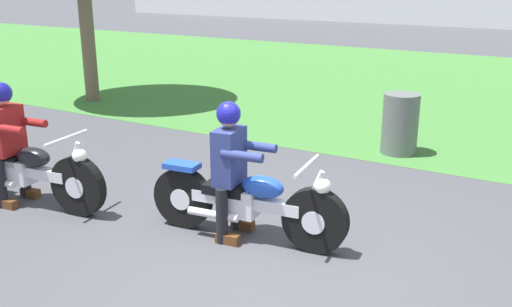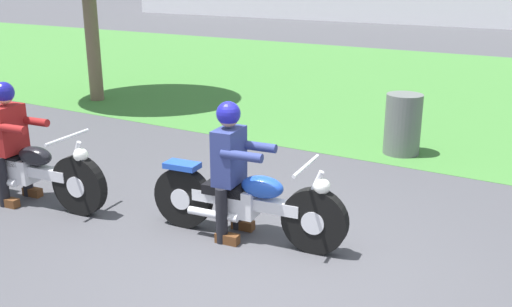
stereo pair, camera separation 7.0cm
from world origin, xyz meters
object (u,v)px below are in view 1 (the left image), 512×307
(motorcycle_lead, at_px, (246,202))
(rider_lead, at_px, (231,160))
(rider_follow, at_px, (8,134))
(trash_can, at_px, (400,124))
(motorcycle_follow, at_px, (23,171))

(motorcycle_lead, relative_size, rider_lead, 1.50)
(motorcycle_lead, relative_size, rider_follow, 1.48)
(rider_lead, bearing_deg, motorcycle_lead, -0.82)
(motorcycle_lead, height_order, trash_can, trash_can)
(motorcycle_follow, height_order, rider_follow, rider_follow)
(rider_lead, height_order, motorcycle_follow, rider_lead)
(rider_lead, bearing_deg, motorcycle_follow, -175.48)
(trash_can, bearing_deg, motorcycle_lead, -97.40)
(rider_lead, distance_m, trash_can, 3.70)
(rider_lead, distance_m, motorcycle_follow, 2.60)
(rider_lead, xyz_separation_m, rider_follow, (-2.68, -0.50, 0.01))
(motorcycle_follow, xyz_separation_m, trash_can, (3.15, 4.11, 0.04))
(rider_follow, relative_size, trash_can, 1.58)
(rider_follow, xyz_separation_m, trash_can, (3.32, 4.13, -0.38))
(rider_lead, relative_size, motorcycle_follow, 0.63)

